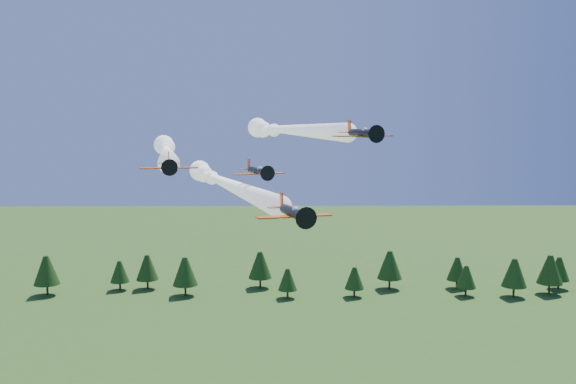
{
  "coord_description": "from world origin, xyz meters",
  "views": [
    {
      "loc": [
        0.38,
        -76.15,
        51.13
      ],
      "look_at": [
        1.25,
        0.0,
        42.45
      ],
      "focal_mm": 40.0,
      "sensor_mm": 36.0,
      "label": 1
    }
  ],
  "objects_px": {
    "plane_left": "(166,152)",
    "plane_right": "(287,130)",
    "plane_slot": "(258,171)",
    "plane_lead": "(225,183)"
  },
  "relations": [
    {
      "from": "plane_left",
      "to": "plane_right",
      "type": "xyz_separation_m",
      "value": [
        19.19,
        4.67,
        3.38
      ]
    },
    {
      "from": "plane_left",
      "to": "plane_slot",
      "type": "height_order",
      "value": "plane_left"
    },
    {
      "from": "plane_lead",
      "to": "plane_left",
      "type": "distance_m",
      "value": 12.1
    },
    {
      "from": "plane_lead",
      "to": "plane_slot",
      "type": "distance_m",
      "value": 14.3
    },
    {
      "from": "plane_right",
      "to": "plane_slot",
      "type": "height_order",
      "value": "plane_right"
    },
    {
      "from": "plane_right",
      "to": "plane_slot",
      "type": "xyz_separation_m",
      "value": [
        -4.03,
        -23.24,
        -5.03
      ]
    },
    {
      "from": "plane_right",
      "to": "plane_slot",
      "type": "bearing_deg",
      "value": -118.24
    },
    {
      "from": "plane_lead",
      "to": "plane_slot",
      "type": "height_order",
      "value": "plane_slot"
    },
    {
      "from": "plane_right",
      "to": "plane_left",
      "type": "bearing_deg",
      "value": 175.27
    },
    {
      "from": "plane_right",
      "to": "plane_slot",
      "type": "relative_size",
      "value": 6.45
    }
  ]
}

